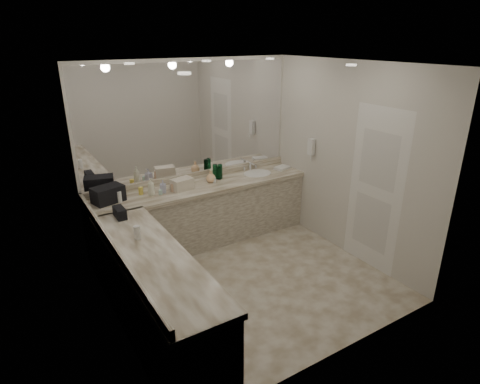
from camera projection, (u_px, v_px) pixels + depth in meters
floor at (247, 280)px, 5.05m from camera, size 3.20×3.20×0.00m
ceiling at (249, 64)px, 4.10m from camera, size 3.20×3.20×0.00m
wall_back at (192, 153)px, 5.77m from camera, size 3.20×0.02×2.60m
wall_left at (106, 213)px, 3.79m from camera, size 0.02×3.00×2.60m
wall_right at (348, 161)px, 5.36m from camera, size 0.02×3.00×2.60m
vanity_back_base at (203, 216)px, 5.85m from camera, size 3.20×0.60×0.84m
vanity_back_top at (202, 187)px, 5.68m from camera, size 3.20×0.64×0.06m
vanity_left_base at (155, 297)px, 4.02m from camera, size 0.60×2.40×0.84m
vanity_left_top at (152, 258)px, 3.86m from camera, size 0.64×2.42×0.06m
backsplash_back at (193, 176)px, 5.88m from camera, size 3.20×0.04×0.10m
backsplash_left at (113, 246)px, 3.93m from camera, size 0.04×3.00×0.10m
mirror_back at (190, 120)px, 5.58m from camera, size 3.12×0.01×1.55m
mirror_left at (101, 165)px, 3.63m from camera, size 0.01×2.92×1.55m
sink at (257, 174)px, 6.14m from camera, size 0.44×0.44×0.03m
faucet at (250, 166)px, 6.28m from camera, size 0.24×0.16×0.14m
wall_phone at (311, 147)px, 5.88m from camera, size 0.06×0.10×0.24m
door at (375, 190)px, 5.05m from camera, size 0.02×0.82×2.10m
black_toiletry_bag at (108, 194)px, 5.05m from camera, size 0.42×0.33×0.22m
black_bag_spill at (120, 213)px, 4.63m from camera, size 0.11×0.23×0.13m
cream_cosmetic_case at (182, 184)px, 5.47m from camera, size 0.32×0.23×0.17m
hand_towel at (282, 168)px, 6.34m from camera, size 0.27×0.21×0.04m
lotion_left at (137, 232)px, 4.13m from camera, size 0.07×0.07×0.16m
soap_bottle_a at (151, 187)px, 5.26m from camera, size 0.12×0.12×0.24m
soap_bottle_b at (163, 186)px, 5.36m from camera, size 0.11×0.11×0.18m
soap_bottle_c at (211, 176)px, 5.75m from camera, size 0.15×0.15×0.18m
green_bottle_0 at (219, 173)px, 5.87m from camera, size 0.07×0.07×0.18m
green_bottle_1 at (220, 171)px, 5.89m from camera, size 0.06×0.06×0.22m
green_bottle_2 at (215, 171)px, 5.89m from camera, size 0.07×0.07×0.22m
amenity_bottle_0 at (160, 192)px, 5.32m from camera, size 0.05×0.05×0.06m
amenity_bottle_1 at (141, 191)px, 5.32m from camera, size 0.06×0.06×0.10m
amenity_bottle_2 at (173, 188)px, 5.41m from camera, size 0.05×0.05×0.11m
amenity_bottle_3 at (120, 197)px, 5.05m from camera, size 0.05×0.05×0.15m
amenity_bottle_4 at (214, 180)px, 5.74m from camera, size 0.04×0.04×0.08m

